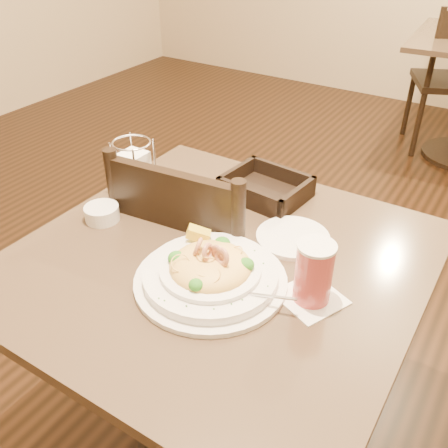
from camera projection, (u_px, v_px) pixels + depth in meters
The scene contains 9 objects.
ground at pixel (221, 446), 1.58m from camera, with size 7.00×7.00×0.00m, color black.
main_table at pixel (220, 330), 1.30m from camera, with size 0.90×0.90×0.76m.
dining_chair_near at pixel (201, 275), 1.51m from camera, with size 0.46×0.46×0.93m.
pasta_bowl at pixel (210, 272), 1.07m from camera, with size 0.37×0.33×0.11m.
drink_glass at pixel (314, 273), 1.01m from camera, with size 0.16×0.16×0.14m.
bread_basket at pixel (266, 189), 1.39m from camera, with size 0.23×0.20×0.06m.
napkin_caddy at pixel (135, 173), 1.36m from camera, with size 0.10×0.10×0.17m.
side_plate at pixel (293, 237), 1.22m from camera, with size 0.18×0.18×0.01m, color white.
butter_ramekin at pixel (102, 213), 1.29m from camera, with size 0.09×0.09×0.04m, color white.
Camera 1 is at (0.51, -0.78, 1.46)m, focal length 40.00 mm.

